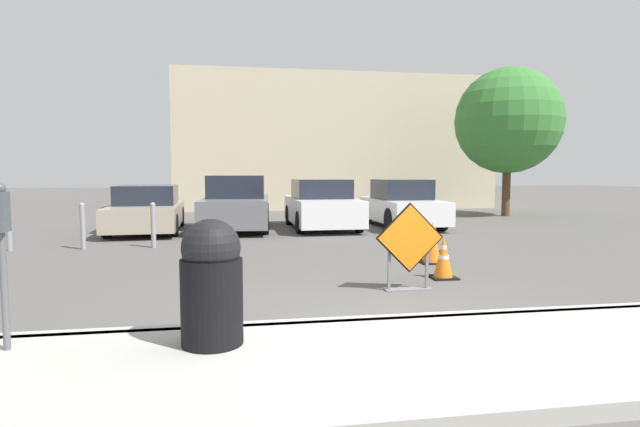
{
  "coord_description": "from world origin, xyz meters",
  "views": [
    {
      "loc": [
        -1.73,
        -5.19,
        1.72
      ],
      "look_at": [
        0.54,
        8.64,
        0.58
      ],
      "focal_mm": 28.0,
      "sensor_mm": 36.0,
      "label": 1
    }
  ],
  "objects_px": {
    "traffic_cone_nearest": "(443,258)",
    "bollard_nearest": "(153,224)",
    "parked_car_third": "(322,206)",
    "parking_meter": "(2,237)",
    "parked_car_nearest": "(147,210)",
    "parked_car_fourth": "(402,205)",
    "trash_bin": "(212,281)",
    "bollard_second": "(83,225)",
    "traffic_cone_fourth": "(415,229)",
    "road_closed_sign": "(409,245)",
    "traffic_cone_third": "(424,235)",
    "traffic_cone_second": "(432,243)",
    "parked_car_second": "(237,205)",
    "bollard_third": "(9,227)"
  },
  "relations": [
    {
      "from": "traffic_cone_nearest",
      "to": "parking_meter",
      "type": "relative_size",
      "value": 0.46
    },
    {
      "from": "traffic_cone_third",
      "to": "trash_bin",
      "type": "distance_m",
      "value": 7.3
    },
    {
      "from": "traffic_cone_fourth",
      "to": "bollard_third",
      "type": "relative_size",
      "value": 0.63
    },
    {
      "from": "parked_car_second",
      "to": "parked_car_third",
      "type": "height_order",
      "value": "parked_car_second"
    },
    {
      "from": "parked_car_nearest",
      "to": "traffic_cone_second",
      "type": "bearing_deg",
      "value": 132.44
    },
    {
      "from": "traffic_cone_second",
      "to": "bollard_nearest",
      "type": "distance_m",
      "value": 6.31
    },
    {
      "from": "parked_car_third",
      "to": "parking_meter",
      "type": "distance_m",
      "value": 11.53
    },
    {
      "from": "parked_car_nearest",
      "to": "bollard_third",
      "type": "distance_m",
      "value": 4.13
    },
    {
      "from": "traffic_cone_second",
      "to": "parked_car_third",
      "type": "distance_m",
      "value": 6.41
    },
    {
      "from": "road_closed_sign",
      "to": "parking_meter",
      "type": "bearing_deg",
      "value": -154.67
    },
    {
      "from": "traffic_cone_fourth",
      "to": "trash_bin",
      "type": "relative_size",
      "value": 0.56
    },
    {
      "from": "parked_car_third",
      "to": "parked_car_fourth",
      "type": "bearing_deg",
      "value": 178.73
    },
    {
      "from": "bollard_third",
      "to": "bollard_nearest",
      "type": "bearing_deg",
      "value": -0.0
    },
    {
      "from": "traffic_cone_nearest",
      "to": "parked_car_second",
      "type": "height_order",
      "value": "parked_car_second"
    },
    {
      "from": "road_closed_sign",
      "to": "traffic_cone_nearest",
      "type": "bearing_deg",
      "value": 41.02
    },
    {
      "from": "trash_bin",
      "to": "bollard_nearest",
      "type": "distance_m",
      "value": 7.48
    },
    {
      "from": "trash_bin",
      "to": "parking_meter",
      "type": "distance_m",
      "value": 1.87
    },
    {
      "from": "road_closed_sign",
      "to": "parked_car_third",
      "type": "height_order",
      "value": "parked_car_third"
    },
    {
      "from": "bollard_nearest",
      "to": "parking_meter",
      "type": "bearing_deg",
      "value": -90.97
    },
    {
      "from": "trash_bin",
      "to": "bollard_second",
      "type": "distance_m",
      "value": 7.97
    },
    {
      "from": "road_closed_sign",
      "to": "traffic_cone_third",
      "type": "distance_m",
      "value": 3.95
    },
    {
      "from": "parked_car_nearest",
      "to": "parked_car_fourth",
      "type": "relative_size",
      "value": 1.09
    },
    {
      "from": "parked_car_second",
      "to": "bollard_second",
      "type": "xyz_separation_m",
      "value": [
        -3.43,
        -3.58,
        -0.2
      ]
    },
    {
      "from": "traffic_cone_fourth",
      "to": "road_closed_sign",
      "type": "bearing_deg",
      "value": -111.05
    },
    {
      "from": "road_closed_sign",
      "to": "bollard_third",
      "type": "bearing_deg",
      "value": 146.15
    },
    {
      "from": "parked_car_fourth",
      "to": "parked_car_third",
      "type": "bearing_deg",
      "value": -1.03
    },
    {
      "from": "traffic_cone_second",
      "to": "parked_car_second",
      "type": "relative_size",
      "value": 0.17
    },
    {
      "from": "trash_bin",
      "to": "bollard_second",
      "type": "relative_size",
      "value": 1.1
    },
    {
      "from": "parked_car_third",
      "to": "traffic_cone_fourth",
      "type": "bearing_deg",
      "value": 117.74
    },
    {
      "from": "parked_car_second",
      "to": "trash_bin",
      "type": "relative_size",
      "value": 3.95
    },
    {
      "from": "traffic_cone_nearest",
      "to": "traffic_cone_second",
      "type": "relative_size",
      "value": 0.89
    },
    {
      "from": "road_closed_sign",
      "to": "parked_car_third",
      "type": "xyz_separation_m",
      "value": [
        0.11,
        8.41,
        0.03
      ]
    },
    {
      "from": "traffic_cone_nearest",
      "to": "bollard_nearest",
      "type": "height_order",
      "value": "bollard_nearest"
    },
    {
      "from": "traffic_cone_second",
      "to": "parked_car_nearest",
      "type": "bearing_deg",
      "value": 135.09
    },
    {
      "from": "trash_bin",
      "to": "parking_meter",
      "type": "xyz_separation_m",
      "value": [
        -1.81,
        0.14,
        0.43
      ]
    },
    {
      "from": "parked_car_second",
      "to": "parked_car_nearest",
      "type": "bearing_deg",
      "value": 7.66
    },
    {
      "from": "parked_car_third",
      "to": "trash_bin",
      "type": "bearing_deg",
      "value": 74.18
    },
    {
      "from": "parked_car_second",
      "to": "parked_car_fourth",
      "type": "bearing_deg",
      "value": -178.65
    },
    {
      "from": "traffic_cone_third",
      "to": "bollard_nearest",
      "type": "distance_m",
      "value": 6.19
    },
    {
      "from": "parking_meter",
      "to": "parked_car_nearest",
      "type": "bearing_deg",
      "value": 93.22
    },
    {
      "from": "traffic_cone_nearest",
      "to": "road_closed_sign",
      "type": "bearing_deg",
      "value": -138.98
    },
    {
      "from": "traffic_cone_second",
      "to": "traffic_cone_third",
      "type": "xyz_separation_m",
      "value": [
        0.42,
        1.49,
        -0.03
      ]
    },
    {
      "from": "traffic_cone_fourth",
      "to": "parking_meter",
      "type": "bearing_deg",
      "value": -131.94
    },
    {
      "from": "road_closed_sign",
      "to": "traffic_cone_third",
      "type": "xyz_separation_m",
      "value": [
        1.62,
        3.59,
        -0.32
      ]
    },
    {
      "from": "parked_car_second",
      "to": "bollard_second",
      "type": "relative_size",
      "value": 4.35
    },
    {
      "from": "parked_car_nearest",
      "to": "parking_meter",
      "type": "xyz_separation_m",
      "value": [
        0.59,
        -10.54,
        0.53
      ]
    },
    {
      "from": "road_closed_sign",
      "to": "trash_bin",
      "type": "distance_m",
      "value": 3.54
    },
    {
      "from": "traffic_cone_fourth",
      "to": "parking_meter",
      "type": "distance_m",
      "value": 9.71
    },
    {
      "from": "parked_car_third",
      "to": "parked_car_fourth",
      "type": "relative_size",
      "value": 1.02
    },
    {
      "from": "parked_car_fourth",
      "to": "parking_meter",
      "type": "relative_size",
      "value": 2.73
    }
  ]
}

